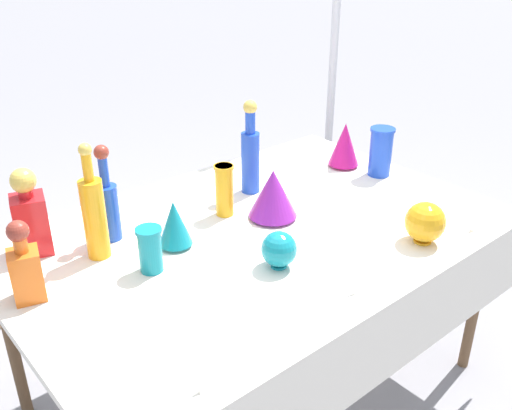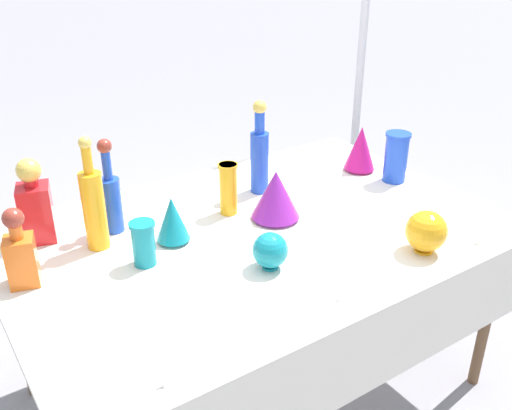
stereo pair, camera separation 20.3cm
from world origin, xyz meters
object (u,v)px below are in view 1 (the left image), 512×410
tall_bottle_1 (250,155)px  canopy_pole (332,80)px  square_decanter_1 (25,267)px  cardboard_box_behind_left (24,272)px  fluted_vase_1 (273,193)px  tall_bottle_0 (108,204)px  tall_bottle_2 (94,214)px  slender_vase_2 (381,150)px  fluted_vase_2 (174,223)px  slender_vase_1 (224,189)px  round_bowl_0 (279,249)px  fluted_vase_0 (345,144)px  square_decanter_0 (30,216)px  slender_vase_0 (150,248)px  round_bowl_1 (425,222)px

tall_bottle_1 → canopy_pole: bearing=24.8°
square_decanter_1 → cardboard_box_behind_left: (0.29, 1.18, -0.73)m
square_decanter_1 → fluted_vase_1: square_decanter_1 is taller
tall_bottle_0 → cardboard_box_behind_left: (-0.06, 1.01, -0.76)m
tall_bottle_2 → slender_vase_2: size_ratio=1.86×
tall_bottle_2 → fluted_vase_2: size_ratio=2.35×
slender_vase_1 → round_bowl_0: bearing=-102.7°
slender_vase_2 → canopy_pole: 0.79m
tall_bottle_1 → round_bowl_0: size_ratio=3.11×
tall_bottle_0 → fluted_vase_0: size_ratio=1.72×
slender_vase_1 → round_bowl_0: (-0.09, -0.41, -0.04)m
square_decanter_1 → round_bowl_0: square_decanter_1 is taller
tall_bottle_1 → fluted_vase_1: size_ratio=1.99×
square_decanter_0 → canopy_pole: 1.84m
fluted_vase_1 → slender_vase_1: bearing=130.7°
slender_vase_2 → fluted_vase_0: 0.17m
tall_bottle_1 → fluted_vase_2: 0.52m
slender_vase_2 → fluted_vase_1: bearing=-179.7°
fluted_vase_1 → tall_bottle_0: bearing=154.9°
tall_bottle_1 → canopy_pole: (0.94, 0.44, 0.06)m
square_decanter_0 → slender_vase_0: 0.43m
round_bowl_1 → canopy_pole: canopy_pole is taller
canopy_pole → round_bowl_0: bearing=-142.9°
slender_vase_2 → canopy_pole: bearing=59.0°
fluted_vase_1 → round_bowl_0: bearing=-128.4°
slender_vase_0 → slender_vase_1: (0.42, 0.16, 0.02)m
tall_bottle_0 → slender_vase_0: size_ratio=2.30×
cardboard_box_behind_left → canopy_pole: (1.63, -0.59, 0.85)m
slender_vase_1 → slender_vase_2: bearing=-10.3°
cardboard_box_behind_left → round_bowl_1: bearing=-63.2°
slender_vase_1 → slender_vase_0: bearing=-159.1°
tall_bottle_1 → canopy_pole: 1.04m
slender_vase_0 → fluted_vase_1: bearing=2.1°
tall_bottle_1 → fluted_vase_2: bearing=-159.8°
tall_bottle_0 → round_bowl_0: bearing=-57.9°
canopy_pole → cardboard_box_behind_left: bearing=160.2°
round_bowl_0 → round_bowl_1: round_bowl_1 is taller
square_decanter_1 → fluted_vase_1: size_ratio=1.33×
slender_vase_2 → fluted_vase_2: slender_vase_2 is taller
fluted_vase_0 → canopy_pole: canopy_pole is taller
tall_bottle_2 → square_decanter_1: tall_bottle_2 is taller
slender_vase_1 → cardboard_box_behind_left: slender_vase_1 is taller
tall_bottle_1 → round_bowl_0: 0.59m
tall_bottle_1 → fluted_vase_1: tall_bottle_1 is taller
slender_vase_0 → round_bowl_1: 0.94m
slender_vase_0 → fluted_vase_1: (0.54, 0.02, 0.02)m
tall_bottle_0 → slender_vase_0: 0.28m
tall_bottle_2 → fluted_vase_1: 0.65m
fluted_vase_0 → canopy_pole: (0.45, 0.50, 0.12)m
fluted_vase_2 → cardboard_box_behind_left: size_ratio=0.36×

